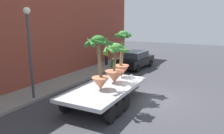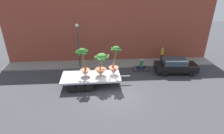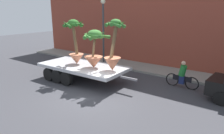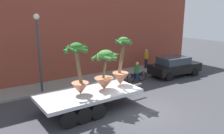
# 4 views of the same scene
# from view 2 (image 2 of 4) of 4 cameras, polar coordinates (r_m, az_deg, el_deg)

# --- Properties ---
(ground_plane) EXTENTS (60.00, 60.00, 0.00)m
(ground_plane) POSITION_cam_2_polar(r_m,az_deg,el_deg) (15.93, 0.94, -8.14)
(ground_plane) COLOR #38383D
(sidewalk) EXTENTS (24.00, 2.20, 0.15)m
(sidewalk) POSITION_cam_2_polar(r_m,az_deg,el_deg) (21.25, -0.43, 1.08)
(sidewalk) COLOR gray
(sidewalk) RESTS_ON ground
(building_facade) EXTENTS (24.00, 1.20, 7.99)m
(building_facade) POSITION_cam_2_polar(r_m,az_deg,el_deg) (21.62, -0.75, 12.47)
(building_facade) COLOR brown
(building_facade) RESTS_ON ground
(flatbed_trailer) EXTENTS (6.39, 2.72, 0.98)m
(flatbed_trailer) POSITION_cam_2_polar(r_m,az_deg,el_deg) (16.85, -7.43, -3.34)
(flatbed_trailer) COLOR #B7BABF
(flatbed_trailer) RESTS_ON ground
(potted_palm_rear) EXTENTS (1.54, 1.52, 2.16)m
(potted_palm_rear) POSITION_cam_2_polar(r_m,az_deg,el_deg) (16.21, -3.47, 0.63)
(potted_palm_rear) COLOR #B26647
(potted_palm_rear) RESTS_ON flatbed_trailer
(potted_palm_middle) EXTENTS (1.39, 1.33, 2.67)m
(potted_palm_middle) POSITION_cam_2_polar(r_m,az_deg,el_deg) (16.22, -8.89, 1.30)
(potted_palm_middle) COLOR #C17251
(potted_palm_middle) RESTS_ON flatbed_trailer
(potted_palm_front) EXTENTS (1.19, 1.10, 2.75)m
(potted_palm_front) POSITION_cam_2_polar(r_m,az_deg,el_deg) (16.40, 0.73, 1.10)
(potted_palm_front) COLOR #B26647
(potted_palm_front) RESTS_ON flatbed_trailer
(cyclist) EXTENTS (1.84, 0.35, 1.54)m
(cyclist) POSITION_cam_2_polar(r_m,az_deg,el_deg) (19.46, 9.20, 0.29)
(cyclist) COLOR black
(cyclist) RESTS_ON ground
(parked_car) EXTENTS (4.39, 2.12, 1.58)m
(parked_car) POSITION_cam_2_polar(r_m,az_deg,el_deg) (20.09, 19.40, 0.43)
(parked_car) COLOR black
(parked_car) RESTS_ON ground
(pedestrian_near_gate) EXTENTS (0.36, 0.36, 1.71)m
(pedestrian_near_gate) POSITION_cam_2_polar(r_m,az_deg,el_deg) (22.20, 15.55, 3.91)
(pedestrian_near_gate) COLOR black
(pedestrian_near_gate) RESTS_ON sidewalk
(street_lamp) EXTENTS (0.36, 0.36, 4.83)m
(street_lamp) POSITION_cam_2_polar(r_m,az_deg,el_deg) (19.51, -10.71, 8.30)
(street_lamp) COLOR #383D42
(street_lamp) RESTS_ON sidewalk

